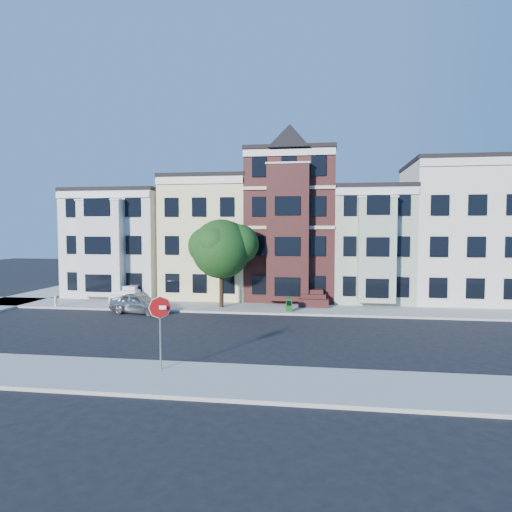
% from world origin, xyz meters
% --- Properties ---
extents(ground, '(120.00, 120.00, 0.00)m').
position_xyz_m(ground, '(0.00, 0.00, 0.00)').
color(ground, black).
extents(far_sidewalk, '(60.00, 4.00, 0.15)m').
position_xyz_m(far_sidewalk, '(0.00, 8.00, 0.07)').
color(far_sidewalk, '#9E9B93').
rests_on(far_sidewalk, ground).
extents(near_sidewalk, '(60.00, 4.00, 0.15)m').
position_xyz_m(near_sidewalk, '(0.00, -8.00, 0.07)').
color(near_sidewalk, '#9E9B93').
rests_on(near_sidewalk, ground).
extents(house_white, '(8.00, 9.00, 9.00)m').
position_xyz_m(house_white, '(-15.00, 14.50, 4.50)').
color(house_white, silver).
rests_on(house_white, ground).
extents(house_yellow, '(7.00, 9.00, 10.00)m').
position_xyz_m(house_yellow, '(-7.00, 14.50, 5.00)').
color(house_yellow, beige).
rests_on(house_yellow, ground).
extents(house_brown, '(7.00, 9.00, 12.00)m').
position_xyz_m(house_brown, '(0.00, 14.50, 6.00)').
color(house_brown, '#371614').
rests_on(house_brown, ground).
extents(house_green, '(6.00, 9.00, 9.00)m').
position_xyz_m(house_green, '(6.50, 14.50, 4.50)').
color(house_green, '#A0AF96').
rests_on(house_green, ground).
extents(house_cream, '(8.00, 9.00, 11.00)m').
position_xyz_m(house_cream, '(13.50, 14.50, 5.50)').
color(house_cream, silver).
rests_on(house_cream, ground).
extents(street_tree, '(8.17, 8.17, 7.96)m').
position_xyz_m(street_tree, '(-4.75, 7.85, 4.13)').
color(street_tree, '#234F1D').
rests_on(street_tree, far_sidewalk).
extents(parked_car, '(4.53, 2.66, 1.45)m').
position_xyz_m(parked_car, '(-9.99, 5.20, 0.72)').
color(parked_car, '#97999D').
rests_on(parked_car, ground).
extents(newspaper_box, '(0.45, 0.41, 0.94)m').
position_xyz_m(newspaper_box, '(0.31, 6.73, 0.62)').
color(newspaper_box, '#0D5513').
rests_on(newspaper_box, far_sidewalk).
extents(fire_hydrant, '(0.26, 0.26, 0.63)m').
position_xyz_m(fire_hydrant, '(-17.00, 6.30, 0.47)').
color(fire_hydrant, beige).
rests_on(fire_hydrant, far_sidewalk).
extents(stop_sign, '(0.94, 0.24, 3.39)m').
position_xyz_m(stop_sign, '(-3.85, -7.22, 1.85)').
color(stop_sign, '#A10E0F').
rests_on(stop_sign, near_sidewalk).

